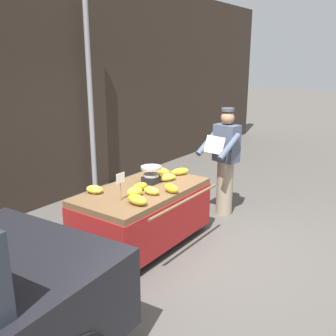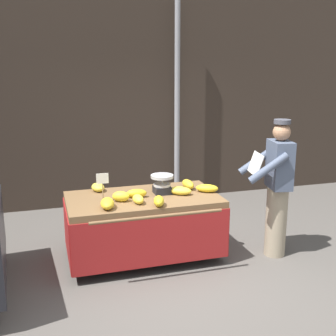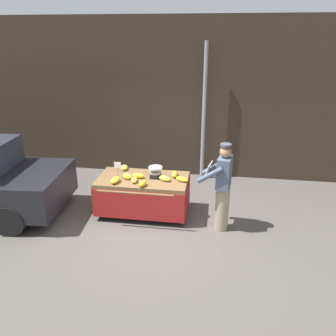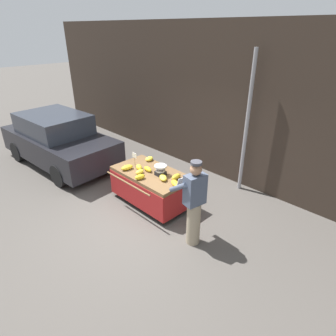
# 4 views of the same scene
# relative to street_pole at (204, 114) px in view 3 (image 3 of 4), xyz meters

# --- Properties ---
(ground_plane) EXTENTS (60.00, 60.00, 0.00)m
(ground_plane) POSITION_rel_street_pole_xyz_m (-0.76, -2.75, -1.69)
(ground_plane) COLOR #514C47
(back_wall) EXTENTS (16.00, 0.24, 3.94)m
(back_wall) POSITION_rel_street_pole_xyz_m (-0.76, 0.33, 0.28)
(back_wall) COLOR #332821
(back_wall) RESTS_ON ground
(street_pole) EXTENTS (0.09, 0.09, 3.37)m
(street_pole) POSITION_rel_street_pole_xyz_m (0.00, 0.00, 0.00)
(street_pole) COLOR gray
(street_pole) RESTS_ON ground
(banana_cart) EXTENTS (1.84, 1.20, 0.80)m
(banana_cart) POSITION_rel_street_pole_xyz_m (-1.09, -2.05, -1.10)
(banana_cart) COLOR brown
(banana_cart) RESTS_ON ground
(weighing_scale) EXTENTS (0.28, 0.28, 0.24)m
(weighing_scale) POSITION_rel_street_pole_xyz_m (-0.84, -1.99, -0.77)
(weighing_scale) COLOR black
(weighing_scale) RESTS_ON banana_cart
(price_sign) EXTENTS (0.14, 0.01, 0.34)m
(price_sign) POSITION_rel_street_pole_xyz_m (-1.58, -2.12, -0.64)
(price_sign) COLOR #997A51
(price_sign) RESTS_ON banana_cart
(banana_bunch_0) EXTENTS (0.25, 0.14, 0.10)m
(banana_bunch_0) POSITION_rel_street_pole_xyz_m (-1.18, -2.07, -0.84)
(banana_bunch_0) COLOR gold
(banana_bunch_0) RESTS_ON banana_cart
(banana_bunch_1) EXTENTS (0.19, 0.31, 0.11)m
(banana_bunch_1) POSITION_rel_street_pole_xyz_m (-1.57, -2.36, -0.83)
(banana_bunch_1) COLOR gold
(banana_bunch_1) RESTS_ON banana_cart
(banana_bunch_2) EXTENTS (0.17, 0.25, 0.11)m
(banana_bunch_2) POSITION_rel_street_pole_xyz_m (-1.00, -2.44, -0.83)
(banana_bunch_2) COLOR gold
(banana_bunch_2) RESTS_ON banana_cart
(banana_bunch_3) EXTENTS (0.19, 0.25, 0.10)m
(banana_bunch_3) POSITION_rel_street_pole_xyz_m (-1.58, -1.67, -0.84)
(banana_bunch_3) COLOR yellow
(banana_bunch_3) RESTS_ON banana_cart
(banana_bunch_4) EXTENTS (0.14, 0.27, 0.12)m
(banana_bunch_4) POSITION_rel_street_pole_xyz_m (-0.46, -1.88, -0.83)
(banana_bunch_4) COLOR gold
(banana_bunch_4) RESTS_ON banana_cart
(banana_bunch_5) EXTENTS (0.31, 0.25, 0.10)m
(banana_bunch_5) POSITION_rel_street_pole_xyz_m (-0.28, -2.10, -0.84)
(banana_bunch_5) COLOR gold
(banana_bunch_5) RESTS_ON banana_cart
(banana_bunch_6) EXTENTS (0.13, 0.22, 0.10)m
(banana_bunch_6) POSITION_rel_street_pole_xyz_m (-1.21, -2.29, -0.84)
(banana_bunch_6) COLOR yellow
(banana_bunch_6) RESTS_ON banana_cart
(banana_bunch_7) EXTENTS (0.31, 0.28, 0.10)m
(banana_bunch_7) POSITION_rel_street_pole_xyz_m (-0.64, -2.11, -0.84)
(banana_bunch_7) COLOR yellow
(banana_bunch_7) RESTS_ON banana_cart
(banana_bunch_8) EXTENTS (0.23, 0.20, 0.12)m
(banana_bunch_8) POSITION_rel_street_pole_xyz_m (-1.38, -2.16, -0.83)
(banana_bunch_8) COLOR yellow
(banana_bunch_8) RESTS_ON banana_cart
(vendor_person) EXTENTS (0.64, 0.59, 1.71)m
(vendor_person) POSITION_rel_street_pole_xyz_m (0.50, -2.43, -0.81)
(vendor_person) COLOR gray
(vendor_person) RESTS_ON ground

